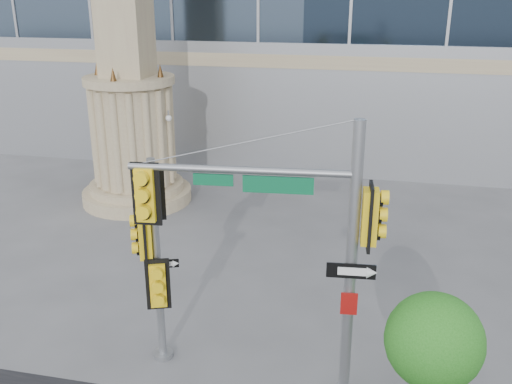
# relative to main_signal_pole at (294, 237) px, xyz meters

# --- Properties ---
(ground) EXTENTS (120.00, 120.00, 0.00)m
(ground) POSITION_rel_main_signal_pole_xyz_m (-2.11, 1.55, -3.81)
(ground) COLOR #545456
(ground) RESTS_ON ground
(monument) EXTENTS (4.40, 4.40, 16.60)m
(monument) POSITION_rel_main_signal_pole_xyz_m (-8.11, 10.55, 1.71)
(monument) COLOR tan
(monument) RESTS_ON ground
(main_signal_pole) EXTENTS (4.77, 0.86, 6.15)m
(main_signal_pole) POSITION_rel_main_signal_pole_xyz_m (0.00, 0.00, 0.00)
(main_signal_pole) COLOR slate
(main_signal_pole) RESTS_ON ground
(secondary_signal_pole) EXTENTS (0.93, 0.67, 4.95)m
(secondary_signal_pole) POSITION_rel_main_signal_pole_xyz_m (-3.22, 0.69, -0.90)
(secondary_signal_pole) COLOR slate
(secondary_signal_pole) RESTS_ON ground
(street_tree) EXTENTS (1.91, 1.87, 2.98)m
(street_tree) POSITION_rel_main_signal_pole_xyz_m (2.79, -0.24, -1.85)
(street_tree) COLOR tan
(street_tree) RESTS_ON ground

